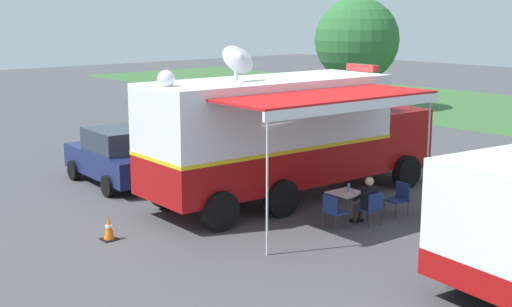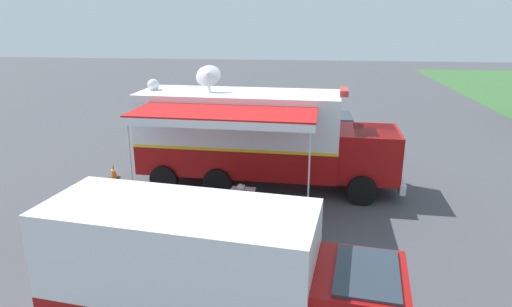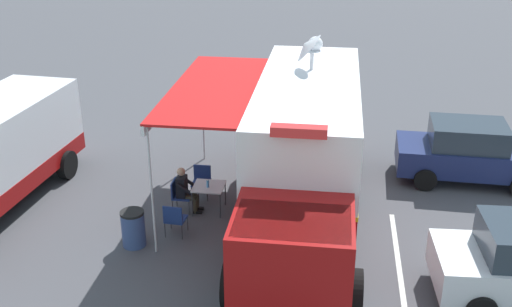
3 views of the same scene
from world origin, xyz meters
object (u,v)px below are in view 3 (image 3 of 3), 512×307
(folding_chair_spare_by_truck, at_px, (174,218))
(trash_bin, at_px, (133,228))
(folding_table, at_px, (209,188))
(command_truck, at_px, (304,151))
(water_bottle, at_px, (208,184))
(folding_chair_at_table, at_px, (179,193))
(seated_responder, at_px, (185,189))
(traffic_cone, at_px, (307,129))
(folding_chair_beside_table, at_px, (202,179))
(car_behind_truck, at_px, (470,152))

(folding_chair_spare_by_truck, distance_m, trash_bin, 1.02)
(folding_table, relative_size, folding_chair_spare_by_truck, 0.96)
(command_truck, height_order, water_bottle, command_truck)
(command_truck, height_order, folding_chair_at_table, command_truck)
(seated_responder, xyz_separation_m, traffic_cone, (-3.15, -5.53, -0.37))
(folding_chair_beside_table, distance_m, folding_chair_spare_by_truck, 2.23)
(folding_table, xyz_separation_m, water_bottle, (0.01, 0.08, 0.16))
(folding_table, height_order, seated_responder, seated_responder)
(water_bottle, distance_m, trash_bin, 2.37)
(command_truck, bearing_deg, folding_chair_at_table, -3.90)
(folding_chair_spare_by_truck, height_order, car_behind_truck, car_behind_truck)
(traffic_cone, bearing_deg, folding_chair_beside_table, 58.06)
(seated_responder, xyz_separation_m, trash_bin, (0.92, 1.79, -0.20))
(water_bottle, xyz_separation_m, car_behind_truck, (-7.25, -2.60, 0.05))
(command_truck, height_order, folding_chair_spare_by_truck, command_truck)
(seated_responder, relative_size, traffic_cone, 2.16)
(command_truck, distance_m, water_bottle, 2.71)
(folding_chair_spare_by_truck, xyz_separation_m, car_behind_truck, (-7.87, -3.88, 0.37))
(folding_chair_beside_table, bearing_deg, folding_chair_at_table, 63.03)
(trash_bin, bearing_deg, folding_table, -129.48)
(folding_table, relative_size, water_bottle, 3.74)
(command_truck, distance_m, seated_responder, 3.34)
(water_bottle, height_order, trash_bin, water_bottle)
(folding_chair_spare_by_truck, relative_size, seated_responder, 0.70)
(water_bottle, bearing_deg, folding_chair_beside_table, -70.32)
(folding_table, distance_m, car_behind_truck, 7.67)
(water_bottle, height_order, folding_chair_spare_by_truck, water_bottle)
(folding_chair_at_table, bearing_deg, folding_chair_spare_by_truck, 97.21)
(folding_chair_at_table, bearing_deg, command_truck, 176.10)
(folding_table, relative_size, traffic_cone, 1.44)
(folding_table, bearing_deg, traffic_cone, -114.93)
(folding_chair_at_table, height_order, traffic_cone, folding_chair_at_table)
(trash_bin, bearing_deg, folding_chair_spare_by_truck, -151.08)
(command_truck, distance_m, trash_bin, 4.54)
(seated_responder, height_order, trash_bin, seated_responder)
(water_bottle, height_order, traffic_cone, water_bottle)
(seated_responder, height_order, car_behind_truck, car_behind_truck)
(folding_chair_at_table, height_order, folding_chair_spare_by_truck, same)
(seated_responder, relative_size, car_behind_truck, 0.29)
(trash_bin, xyz_separation_m, car_behind_truck, (-8.77, -4.38, 0.42))
(water_bottle, distance_m, folding_chair_beside_table, 1.04)
(folding_table, xyz_separation_m, trash_bin, (1.53, 1.86, -0.22))
(folding_chair_at_table, distance_m, folding_chair_spare_by_truck, 1.32)
(water_bottle, relative_size, traffic_cone, 0.39)
(command_truck, relative_size, folding_chair_at_table, 11.03)
(folding_table, relative_size, folding_chair_beside_table, 0.96)
(water_bottle, xyz_separation_m, folding_chair_at_table, (0.79, -0.02, -0.32))
(trash_bin, height_order, car_behind_truck, car_behind_truck)
(car_behind_truck, bearing_deg, folding_chair_at_table, 17.77)
(traffic_cone, bearing_deg, trash_bin, 60.94)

